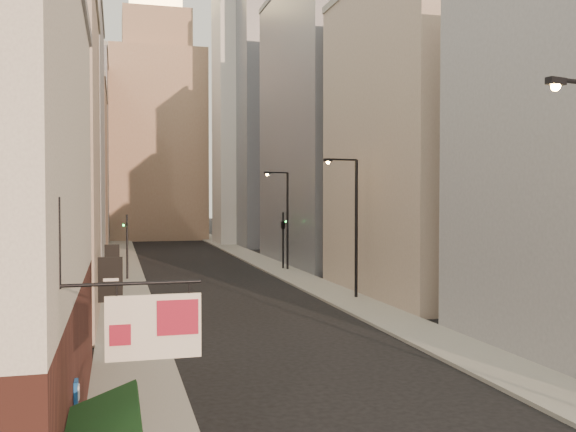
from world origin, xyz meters
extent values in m
cube|color=gray|center=(-6.50, 55.00, 0.07)|extent=(3.00, 140.00, 0.15)
cube|color=gray|center=(6.50, 55.00, 0.07)|extent=(3.00, 140.00, 0.15)
cylinder|color=black|center=(-6.90, 3.00, 4.90)|extent=(2.40, 0.06, 0.06)
cube|color=beige|center=(-6.50, 3.00, 4.15)|extent=(1.60, 0.06, 1.10)
cube|color=maroon|center=(-6.10, 3.00, 4.30)|extent=(0.70, 0.10, 0.60)
cube|color=maroon|center=(-7.05, 3.00, 4.05)|extent=(0.35, 0.10, 0.35)
cube|color=black|center=(-7.35, 3.20, 2.55)|extent=(1.25, 3.00, 0.52)
cube|color=#144FA7|center=(-7.95, 6.20, 2.20)|extent=(0.08, 0.40, 0.50)
cube|color=black|center=(-7.30, 14.00, 3.60)|extent=(0.80, 0.08, 1.50)
cube|color=black|center=(-7.30, 24.00, 3.40)|extent=(0.70, 0.08, 1.30)
cube|color=tan|center=(-12.00, 26.00, 8.00)|extent=(8.00, 12.00, 16.00)
cube|color=gray|center=(-12.00, 42.00, 10.00)|extent=(8.00, 16.00, 20.00)
cube|color=#9B7559|center=(-12.00, 60.00, 8.50)|extent=(8.00, 18.00, 17.00)
cube|color=gray|center=(-12.00, 80.00, 12.00)|extent=(8.00, 20.00, 24.00)
cube|color=tan|center=(12.00, 30.00, 10.00)|extent=(8.00, 16.00, 20.00)
cube|color=gray|center=(12.00, 50.00, 13.00)|extent=(8.00, 20.00, 26.00)
cube|color=gray|center=(18.00, 78.00, 25.00)|extent=(20.00, 22.00, 50.00)
cube|color=#9B7559|center=(-1.00, 92.00, 14.00)|extent=(14.00, 14.00, 28.00)
cube|color=#9B7559|center=(-1.00, 92.00, 31.00)|extent=(10.00, 10.00, 6.00)
cube|color=silver|center=(10.00, 78.00, 17.00)|extent=(8.00, 8.00, 34.00)
cube|color=black|center=(4.17, 6.64, 9.41)|extent=(0.62, 0.36, 0.19)
sphere|color=#FBAA3E|center=(4.17, 6.64, 9.28)|extent=(0.25, 0.25, 0.25)
cylinder|color=black|center=(7.21, 29.04, 4.31)|extent=(0.19, 0.19, 8.62)
cylinder|color=black|center=(6.26, 28.95, 8.62)|extent=(1.92, 0.30, 0.11)
cube|color=black|center=(5.31, 28.86, 8.57)|extent=(0.54, 0.26, 0.17)
sphere|color=#FBAA3E|center=(5.31, 28.86, 8.45)|extent=(0.23, 0.23, 0.23)
cylinder|color=black|center=(7.09, 44.99, 4.20)|extent=(0.19, 0.19, 8.40)
cylinder|color=black|center=(6.17, 44.85, 8.40)|extent=(1.86, 0.38, 0.11)
cube|color=black|center=(5.24, 44.72, 8.36)|extent=(0.54, 0.28, 0.17)
sphere|color=#FBAA3E|center=(5.24, 44.72, 8.24)|extent=(0.22, 0.22, 0.22)
cylinder|color=black|center=(-6.31, 41.87, 2.50)|extent=(0.16, 0.16, 5.00)
imported|color=black|center=(-6.31, 41.87, 4.20)|extent=(0.41, 0.41, 1.16)
sphere|color=#19E533|center=(-6.56, 41.87, 4.20)|extent=(0.16, 0.16, 0.16)
cylinder|color=black|center=(6.88, 45.68, 2.50)|extent=(0.16, 0.16, 5.00)
imported|color=black|center=(6.88, 45.68, 4.20)|extent=(0.70, 0.70, 1.37)
sphere|color=#19E533|center=(7.13, 45.68, 4.20)|extent=(0.16, 0.16, 0.16)
camera|label=1|loc=(-7.10, -7.99, 6.35)|focal=40.00mm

